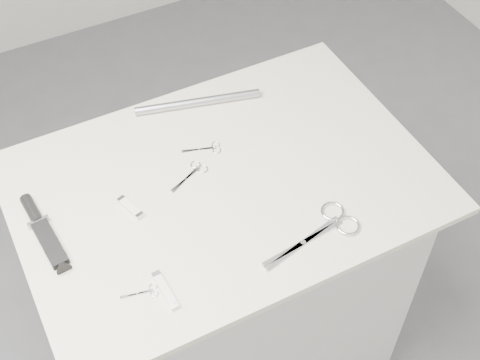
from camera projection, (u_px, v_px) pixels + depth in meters
name	position (u px, v px, depth m)	size (l,w,h in m)	color
ground	(228.00, 354.00, 2.32)	(4.00, 4.00, 0.01)	slate
plinth	(226.00, 284.00, 1.97)	(0.90, 0.60, 0.90)	#BABAB7
display_board	(224.00, 184.00, 1.62)	(1.00, 0.70, 0.02)	beige
large_shears	(327.00, 227.00, 1.52)	(0.25, 0.11, 0.01)	silver
embroidery_scissors_a	(193.00, 172.00, 1.63)	(0.11, 0.07, 0.00)	silver
embroidery_scissors_b	(208.00, 148.00, 1.69)	(0.10, 0.05, 0.00)	silver
tiny_scissors	(145.00, 292.00, 1.41)	(0.08, 0.04, 0.00)	silver
sheathed_knife	(42.00, 228.00, 1.52)	(0.06, 0.22, 0.03)	black
pocket_knife_a	(165.00, 290.00, 1.41)	(0.03, 0.10, 0.01)	silver
pocket_knife_b	(130.00, 208.00, 1.56)	(0.04, 0.08, 0.01)	silver
metal_rail	(198.00, 102.00, 1.78)	(0.02, 0.02, 0.34)	#989BA0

